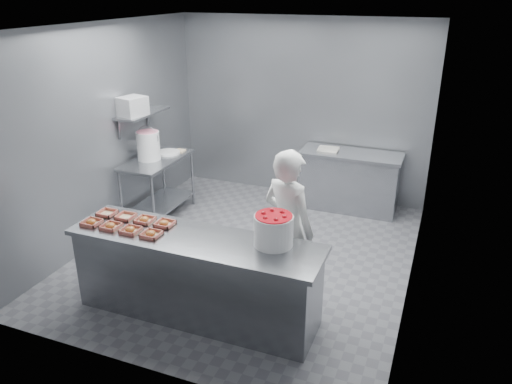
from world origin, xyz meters
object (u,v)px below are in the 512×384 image
Objects in this scene: tray_4 at (107,213)px; tray_6 at (145,220)px; tray_2 at (131,230)px; tray_3 at (151,234)px; service_counter at (196,276)px; tray_7 at (165,223)px; back_counter at (349,181)px; prep_table at (158,179)px; glaze_bucket at (148,145)px; worker at (288,228)px; tray_0 at (92,222)px; tray_1 at (111,226)px; appliance at (132,106)px; strawberry_tub at (274,229)px; tray_5 at (126,216)px.

tray_6 is at bearing -0.00° from tray_4.
tray_2 and tray_3 have the same top height.
tray_7 is (-0.41, 0.13, 0.47)m from service_counter.
tray_6 is (-1.55, -3.12, 0.47)m from back_counter.
prep_table is 2.43× the size of glaze_bucket.
worker reaches higher than tray_4.
tray_2 is 1.00× the size of tray_3.
service_counter is 13.88× the size of tray_3.
tray_6 is at bearing 27.90° from tray_0.
back_counter is 3.97m from tray_0.
tray_1 is at bearing 180.00° from tray_3.
prep_table is 6.40× the size of tray_3.
service_counter is 13.88× the size of tray_7.
back_counter is 3.75m from tray_2.
tray_4 is at bearing 180.00° from tray_6.
tray_0 is 0.54m from tray_6.
appliance is (-0.93, 1.86, 0.77)m from tray_1.
glaze_bucket reaches higher than tray_4.
tray_1 is 0.35m from tray_6.
worker is (1.43, 0.47, -0.06)m from tray_6.
glaze_bucket reaches higher than tray_0.
tray_3 and tray_6 have the same top height.
glaze_bucket reaches higher than strawberry_tub.
back_counter is at bearing -69.88° from worker.
prep_table is 2.10m from tray_6.
tray_3 and tray_7 have the same top height.
back_counter is at bearing 67.18° from tray_7.
back_counter is at bearing 63.54° from tray_6.
tray_3 is 0.38× the size of glaze_bucket.
worker reaches higher than tray_3.
tray_5 is at bearing -119.84° from back_counter.
appliance is at bearing 110.23° from tray_0.
appliance is at bearing -128.18° from prep_table.
service_counter is at bearing -169.02° from strawberry_tub.
worker is at bearing 26.93° from tray_2.
appliance is at bearing 125.97° from tray_6.
prep_table is at bearing 112.60° from tray_5.
tray_7 is (-1.31, -3.12, 0.47)m from back_counter.
prep_table is 6.40× the size of tray_4.
back_counter is at bearing 68.74° from tray_3.
tray_7 is (0.72, -0.00, 0.00)m from tray_4.
tray_5 is 2.01m from appliance.
tray_4 reaches higher than back_counter.
tray_3 is at bearing -19.52° from tray_4.
service_counter is at bearing -47.60° from glaze_bucket.
tray_4 is 1.97m from worker.
strawberry_tub is (1.19, 0.02, 0.14)m from tray_7.
tray_6 is 0.24m from tray_7.
tray_1 is 1.70m from strawberry_tub.
tray_7 is (1.24, -1.82, 0.33)m from prep_table.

